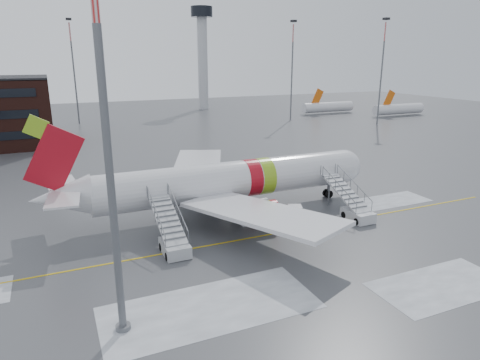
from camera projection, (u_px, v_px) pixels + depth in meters
name	position (u px, v px, depth m)	size (l,w,h in m)	color
ground	(235.00, 236.00, 38.88)	(260.00, 260.00, 0.00)	#494C4F
airliner	(224.00, 182.00, 43.66)	(35.03, 32.97, 11.18)	silver
airstair_fwd	(353.00, 208.00, 43.01)	(2.05, 7.70, 3.48)	silver
airstair_aft	(172.00, 238.00, 35.75)	(2.05, 7.70, 3.48)	#A7AAAE
pushback_tug	(298.00, 214.00, 42.50)	(2.95, 2.63, 1.49)	black
light_mast_near	(107.00, 142.00, 22.40)	(1.20, 1.20, 21.81)	#595B60
control_tower	(202.00, 46.00, 128.83)	(6.40, 6.40, 30.00)	#B2B5BA
light_mast_far_ne	(292.00, 65.00, 105.84)	(1.20, 1.20, 24.25)	#595B60
light_mast_far_n	(73.00, 65.00, 100.51)	(1.20, 1.20, 24.25)	#595B60
light_mast_far_e	(382.00, 65.00, 99.73)	(1.20, 1.20, 24.25)	#595B60
distant_aircraft	(350.00, 115.00, 119.38)	(35.00, 18.00, 8.00)	#D8590C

